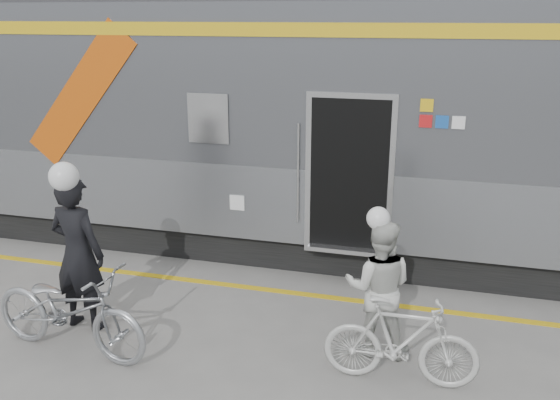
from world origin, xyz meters
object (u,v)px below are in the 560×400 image
(woman, at_px, (379,287))
(man, at_px, (78,253))
(bicycle_right, at_px, (401,342))
(bicycle_left, at_px, (69,310))

(woman, bearing_deg, man, 4.13)
(woman, height_order, bicycle_right, woman)
(man, xyz_separation_m, bicycle_left, (0.20, -0.55, -0.43))
(man, distance_m, bicycle_left, 0.73)
(woman, bearing_deg, bicycle_left, 13.71)
(man, relative_size, bicycle_right, 1.21)
(woman, distance_m, bicycle_right, 0.70)
(man, height_order, woman, man)
(man, xyz_separation_m, bicycle_right, (3.79, -0.16, -0.48))
(bicycle_right, bearing_deg, woman, 26.41)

